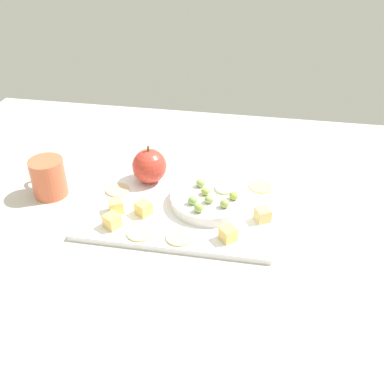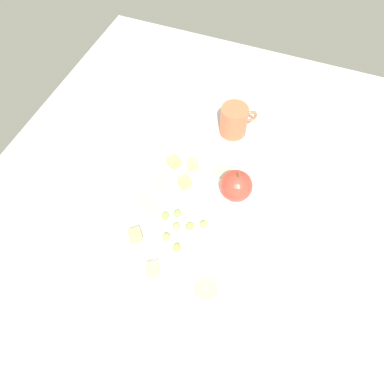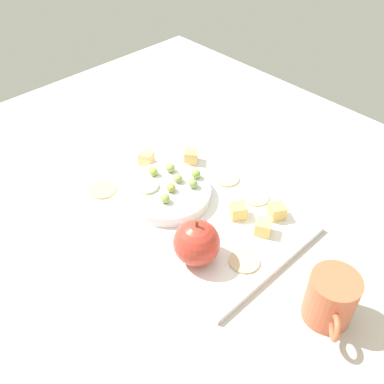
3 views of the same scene
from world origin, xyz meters
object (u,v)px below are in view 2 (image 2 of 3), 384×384
object	(u,v)px
cracker_1	(223,170)
grape_5	(164,236)
cracker_3	(161,181)
cup	(234,120)
serving_dish	(188,234)
apple_whole	(236,186)
grape_2	(165,216)
grape_4	(204,224)
grape_6	(177,248)
grape_0	(179,214)
cheese_cube_4	(185,182)
cheese_cube_1	(193,165)
cheese_cube_2	(154,271)
cracker_2	(206,289)
cracker_0	(148,205)
cheese_cube_0	(174,162)
apple_slice_0	(194,246)
grape_1	(190,226)
platter	(192,214)
cheese_cube_3	(135,236)
grape_3	(176,226)

from	to	relation	value
cracker_1	grape_5	world-z (taller)	grape_5
cracker_3	cup	world-z (taller)	cup
cracker_1	serving_dish	bearing A→B (deg)	-3.70
apple_whole	grape_5	bearing A→B (deg)	-30.72
grape_2	cup	size ratio (longest dim) A/B	0.21
grape_4	grape_6	bearing A→B (deg)	-24.79
grape_0	grape_4	distance (cm)	6.35
cheese_cube_4	grape_0	distance (cm)	10.29
cheese_cube_1	cheese_cube_2	xyz separation A→B (cm)	(29.99, 2.71, 0.00)
apple_whole	cracker_2	xyz separation A→B (cm)	(25.18, 1.61, -3.70)
grape_6	cracker_0	bearing A→B (deg)	-128.49
grape_4	grape_6	xyz separation A→B (cm)	(7.54, -3.48, -0.04)
cheese_cube_0	grape_2	bearing A→B (deg)	16.38
cheese_cube_1	apple_slice_0	world-z (taller)	same
grape_6	grape_1	bearing A→B (deg)	173.58
cracker_2	apple_slice_0	size ratio (longest dim) A/B	1.19
platter	apple_whole	size ratio (longest dim) A/B	5.04
cracker_3	grape_6	world-z (taller)	grape_6
grape_6	cracker_2	bearing A→B (deg)	58.83
cheese_cube_1	cup	xyz separation A→B (cm)	(-17.07, 5.43, 1.71)
cracker_2	cracker_3	world-z (taller)	same
cracker_1	grape_1	size ratio (longest dim) A/B	2.63
cheese_cube_1	platter	bearing A→B (deg)	20.31
cheese_cube_1	cracker_2	bearing A→B (deg)	26.10
grape_0	grape_2	size ratio (longest dim) A/B	1.00
cheese_cube_3	cracker_3	distance (cm)	17.09
cracker_1	grape_5	bearing A→B (deg)	-12.99
cheese_cube_3	cracker_1	world-z (taller)	cheese_cube_3
grape_0	cracker_0	bearing A→B (deg)	-97.28
platter	cracker_3	world-z (taller)	cracker_3
cheese_cube_2	cracker_2	xyz separation A→B (cm)	(-0.84, 11.57, -1.19)
apple_whole	cheese_cube_0	world-z (taller)	apple_whole
grape_3	cheese_cube_0	bearing A→B (deg)	-155.41
apple_slice_0	cheese_cube_1	bearing A→B (deg)	-158.15
cheese_cube_0	cheese_cube_3	distance (cm)	22.97
cracker_3	grape_5	xyz separation A→B (cm)	(15.43, 7.95, 2.98)
grape_6	cup	size ratio (longest dim) A/B	0.21
cheese_cube_2	grape_3	xyz separation A→B (cm)	(-11.06, 0.60, 1.72)
cracker_3	grape_0	size ratio (longest dim) A/B	2.63
serving_dish	grape_4	size ratio (longest dim) A/B	8.38
grape_5	cup	distance (cm)	39.48
platter	cheese_cube_4	size ratio (longest dim) A/B	14.18
cracker_2	cheese_cube_4	bearing A→B (deg)	-148.78
cheese_cube_0	cheese_cube_2	bearing A→B (deg)	14.76
cheese_cube_0	cheese_cube_3	world-z (taller)	same
apple_slice_0	cracker_0	bearing A→B (deg)	-115.64
cheese_cube_2	grape_2	distance (cm)	13.05
grape_6	cup	bearing A→B (deg)	-179.99
serving_dish	grape_2	size ratio (longest dim) A/B	8.38
grape_1	apple_slice_0	bearing A→B (deg)	33.47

